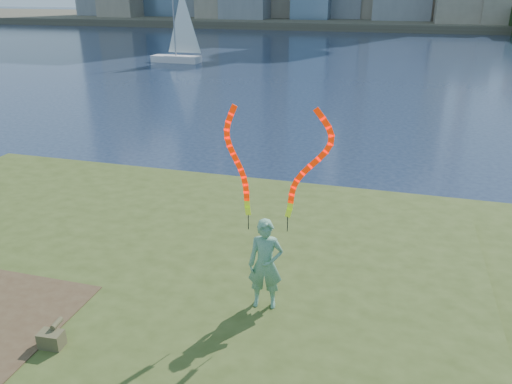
% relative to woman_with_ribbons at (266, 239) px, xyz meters
% --- Properties ---
extents(ground, '(320.00, 320.00, 0.00)m').
position_rel_woman_with_ribbons_xyz_m(ground, '(-2.73, 1.34, -2.19)').
color(ground, '#19253F').
rests_on(ground, ground).
extents(grassy_knoll, '(20.00, 18.00, 0.80)m').
position_rel_woman_with_ribbons_xyz_m(grassy_knoll, '(-2.73, -0.96, -1.85)').
color(grassy_knoll, '#3A4B1A').
rests_on(grassy_knoll, ground).
extents(far_shore, '(320.00, 40.00, 1.20)m').
position_rel_woman_with_ribbons_xyz_m(far_shore, '(-2.73, 96.34, -1.59)').
color(far_shore, '#464133').
rests_on(far_shore, ground).
extents(woman_with_ribbons, '(2.09, 0.56, 4.14)m').
position_rel_woman_with_ribbons_xyz_m(woman_with_ribbons, '(0.00, 0.00, 0.00)').
color(woman_with_ribbons, '#167140').
rests_on(woman_with_ribbons, grassy_knoll).
extents(canvas_bag, '(0.42, 0.47, 0.38)m').
position_rel_woman_with_ribbons_xyz_m(canvas_bag, '(-3.16, -2.16, -1.24)').
color(canvas_bag, brown).
rests_on(canvas_bag, grassy_knoll).
extents(sailboat, '(4.92, 1.69, 7.42)m').
position_rel_woman_with_ribbons_xyz_m(sailboat, '(-17.97, 36.17, -0.92)').
color(sailboat, silver).
rests_on(sailboat, ground).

